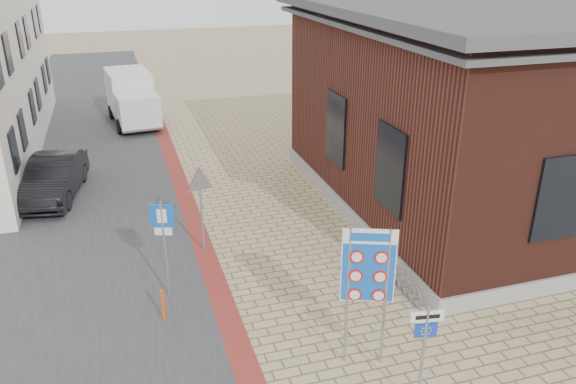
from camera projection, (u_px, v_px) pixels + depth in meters
ground at (341, 366)px, 12.19m from camera, size 120.00×120.00×0.00m
road_strip at (87, 164)px, 23.84m from camera, size 7.00×60.00×0.02m
curb_strip at (186, 199)px, 20.41m from camera, size 0.60×40.00×0.02m
brick_building at (509, 103)px, 19.41m from camera, size 13.00×13.00×6.80m
bike_rack at (404, 284)px, 14.74m from camera, size 0.08×1.80×0.60m
sedan at (54, 178)px, 20.37m from camera, size 2.33×4.74×1.50m
box_truck at (132, 98)px, 28.97m from camera, size 2.56×5.22×2.63m
border_sign at (368, 268)px, 11.41m from camera, size 1.05×0.44×3.26m
essen_sign at (424, 341)px, 10.52m from camera, size 0.64×0.14×2.38m
parking_sign at (164, 233)px, 13.95m from camera, size 0.58×0.21×2.71m
yield_sign at (200, 189)px, 16.11m from camera, size 0.93×0.27×2.64m
bollard at (163, 306)px, 13.51m from camera, size 0.10×0.10×0.88m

